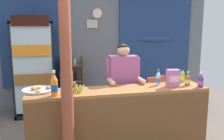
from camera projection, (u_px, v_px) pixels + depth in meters
The scene contains 16 objects.
ground_plane at pixel (112, 134), 4.14m from camera, with size 7.23×7.23×0.00m, color #665B51.
back_wall_curtained at pixel (97, 44), 5.54m from camera, with size 5.34×0.22×2.73m.
stall_counter at pixel (121, 118), 3.33m from camera, with size 2.47×0.48×0.95m.
timber_post at pixel (67, 76), 2.76m from camera, with size 0.16×0.14×2.59m.
drink_fridge at pixel (34, 62), 4.83m from camera, with size 0.79×0.61×1.99m.
bottle_shelf_rack at pixel (72, 82), 5.29m from camera, with size 0.48×0.28×1.14m.
plastic_lawn_chair at pixel (151, 94), 4.74m from camera, with size 0.56×0.56×0.86m.
shopkeeper at pixel (123, 80), 3.81m from camera, with size 0.54×0.42×1.53m.
soda_bottle_orange_soda at pixel (54, 85), 3.00m from camera, with size 0.09×0.09×0.32m.
soda_bottle_iced_tea at pixel (188, 80), 3.53m from camera, with size 0.08×0.08×0.21m.
soda_bottle_lime_soda at pixel (182, 76), 3.74m from camera, with size 0.07×0.07×0.22m.
soda_bottle_water at pixel (158, 78), 3.56m from camera, with size 0.06×0.06×0.24m.
soda_bottle_grape_soda at pixel (201, 81), 3.44m from camera, with size 0.08×0.08×0.21m.
snack_box_wafer at pixel (173, 78), 3.45m from camera, with size 0.17×0.11×0.25m.
pastry_tray at pixel (38, 90), 3.24m from camera, with size 0.42×0.42×0.07m.
banana_bunch at pixel (75, 89), 3.14m from camera, with size 0.27×0.07×0.16m.
Camera 1 is at (-0.87, -2.67, 1.80)m, focal length 39.22 mm.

